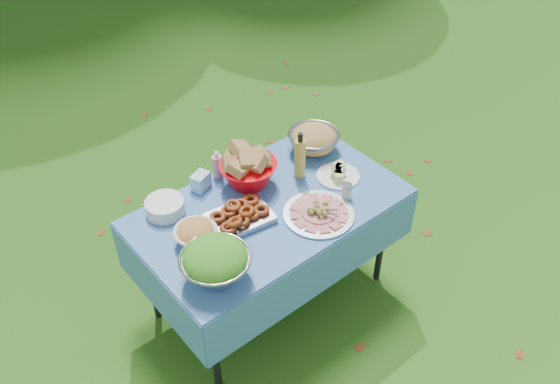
# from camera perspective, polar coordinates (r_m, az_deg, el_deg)

# --- Properties ---
(ground) EXTENTS (80.00, 80.00, 0.00)m
(ground) POSITION_cam_1_polar(r_m,az_deg,el_deg) (3.78, -0.91, -9.93)
(ground) COLOR #19390A
(ground) RESTS_ON ground
(picnic_table) EXTENTS (1.46, 0.86, 0.76)m
(picnic_table) POSITION_cam_1_polar(r_m,az_deg,el_deg) (3.49, -0.97, -5.96)
(picnic_table) COLOR #70B0D7
(picnic_table) RESTS_ON ground
(salad_bowl) EXTENTS (0.36, 0.36, 0.22)m
(salad_bowl) POSITION_cam_1_polar(r_m,az_deg,el_deg) (2.79, -6.23, -6.68)
(salad_bowl) COLOR #93969B
(salad_bowl) RESTS_ON picnic_table
(pasta_bowl_white) EXTENTS (0.22, 0.22, 0.12)m
(pasta_bowl_white) POSITION_cam_1_polar(r_m,az_deg,el_deg) (3.01, -8.11, -3.96)
(pasta_bowl_white) COLOR white
(pasta_bowl_white) RESTS_ON picnic_table
(plate_stack) EXTENTS (0.24, 0.24, 0.08)m
(plate_stack) POSITION_cam_1_polar(r_m,az_deg,el_deg) (3.22, -11.01, -1.39)
(plate_stack) COLOR white
(plate_stack) RESTS_ON picnic_table
(wipes_box) EXTENTS (0.12, 0.11, 0.09)m
(wipes_box) POSITION_cam_1_polar(r_m,az_deg,el_deg) (3.34, -7.64, 1.04)
(wipes_box) COLOR #A2D8FA
(wipes_box) RESTS_ON picnic_table
(sanitizer_bottle) EXTENTS (0.06, 0.06, 0.17)m
(sanitizer_bottle) POSITION_cam_1_polar(r_m,az_deg,el_deg) (3.39, -6.06, 2.70)
(sanitizer_bottle) COLOR pink
(sanitizer_bottle) RESTS_ON picnic_table
(bread_bowl) EXTENTS (0.35, 0.35, 0.22)m
(bread_bowl) POSITION_cam_1_polar(r_m,az_deg,el_deg) (3.30, -3.10, 2.31)
(bread_bowl) COLOR red
(bread_bowl) RESTS_ON picnic_table
(pasta_bowl_steel) EXTENTS (0.39, 0.39, 0.16)m
(pasta_bowl_steel) POSITION_cam_1_polar(r_m,az_deg,el_deg) (3.58, 3.28, 5.14)
(pasta_bowl_steel) COLOR #93969B
(pasta_bowl_steel) RESTS_ON picnic_table
(fried_tray) EXTENTS (0.36, 0.28, 0.08)m
(fried_tray) POSITION_cam_1_polar(r_m,az_deg,el_deg) (3.11, -3.87, -2.28)
(fried_tray) COLOR #A7A6AB
(fried_tray) RESTS_ON picnic_table
(charcuterie_platter) EXTENTS (0.50, 0.50, 0.09)m
(charcuterie_platter) POSITION_cam_1_polar(r_m,az_deg,el_deg) (3.14, 3.77, -1.65)
(charcuterie_platter) COLOR silver
(charcuterie_platter) RESTS_ON picnic_table
(oil_bottle) EXTENTS (0.08, 0.08, 0.29)m
(oil_bottle) POSITION_cam_1_polar(r_m,az_deg,el_deg) (3.34, 1.93, 3.59)
(oil_bottle) COLOR gold
(oil_bottle) RESTS_ON picnic_table
(cheese_plate) EXTENTS (0.30, 0.30, 0.07)m
(cheese_plate) POSITION_cam_1_polar(r_m,az_deg,el_deg) (3.41, 5.64, 1.91)
(cheese_plate) COLOR white
(cheese_plate) RESTS_ON picnic_table
(shaker) EXTENTS (0.07, 0.07, 0.09)m
(shaker) POSITION_cam_1_polar(r_m,az_deg,el_deg) (3.27, 6.45, 0.08)
(shaker) COLOR silver
(shaker) RESTS_ON picnic_table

